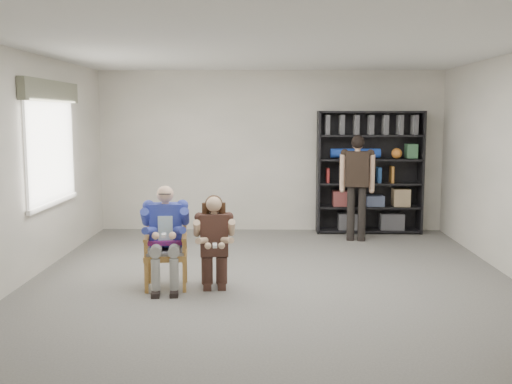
# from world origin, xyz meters

# --- Properties ---
(room_shell) EXTENTS (6.00, 7.00, 2.80)m
(room_shell) POSITION_xyz_m (0.00, 0.00, 1.40)
(room_shell) COLOR beige
(room_shell) RESTS_ON ground
(floor) EXTENTS (6.00, 7.00, 0.01)m
(floor) POSITION_xyz_m (0.00, 0.00, 0.00)
(floor) COLOR #63605C
(floor) RESTS_ON ground
(window_left) EXTENTS (0.16, 2.00, 1.75)m
(window_left) POSITION_xyz_m (-2.95, 1.00, 1.63)
(window_left) COLOR white
(window_left) RESTS_ON room_shell
(armchair) EXTENTS (0.60, 0.58, 0.94)m
(armchair) POSITION_xyz_m (-1.24, -0.14, 0.47)
(armchair) COLOR #A2642F
(armchair) RESTS_ON floor
(seated_man) EXTENTS (0.60, 0.79, 1.22)m
(seated_man) POSITION_xyz_m (-1.24, -0.14, 0.61)
(seated_man) COLOR navy
(seated_man) RESTS_ON floor
(kneeling_woman) EXTENTS (0.55, 0.80, 1.12)m
(kneeling_woman) POSITION_xyz_m (-0.66, -0.26, 0.56)
(kneeling_woman) COLOR #35241D
(kneeling_woman) RESTS_ON floor
(bookshelf) EXTENTS (1.80, 0.38, 2.10)m
(bookshelf) POSITION_xyz_m (1.70, 3.28, 1.05)
(bookshelf) COLOR black
(bookshelf) RESTS_ON floor
(standing_man) EXTENTS (0.57, 0.38, 1.71)m
(standing_man) POSITION_xyz_m (1.39, 2.59, 0.85)
(standing_man) COLOR black
(standing_man) RESTS_ON floor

